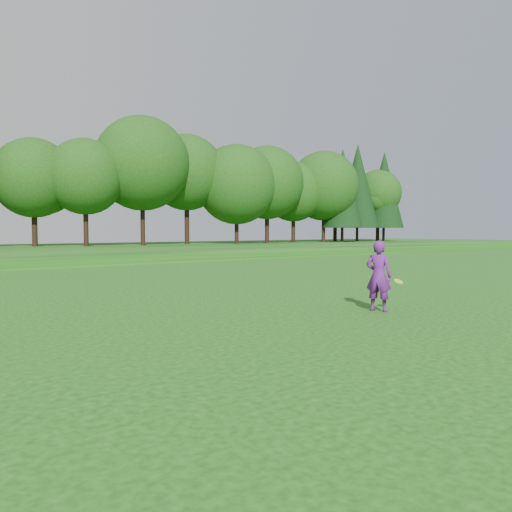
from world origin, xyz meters
TOP-DOWN VIEW (x-y plane):
  - ground at (0.00, 0.00)m, footprint 140.00×140.00m
  - berm at (0.00, 34.00)m, footprint 130.00×30.00m
  - walking_path at (0.00, 20.00)m, footprint 130.00×1.60m
  - treeline at (0.00, 38.00)m, footprint 104.00×7.00m
  - woman at (0.50, -0.70)m, footprint 0.76×0.90m

SIDE VIEW (x-z plane):
  - ground at x=0.00m, z-range 0.00..0.00m
  - walking_path at x=0.00m, z-range 0.00..0.04m
  - berm at x=0.00m, z-range 0.00..0.60m
  - woman at x=0.50m, z-range 0.00..1.84m
  - treeline at x=0.00m, z-range 0.60..15.60m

